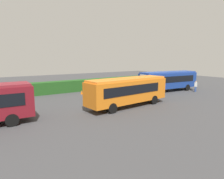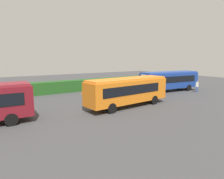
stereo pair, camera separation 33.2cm
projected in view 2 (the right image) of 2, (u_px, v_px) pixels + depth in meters
The scene contains 7 objects.
ground_plane at pixel (104, 106), 21.34m from camera, with size 86.36×86.36×0.00m, color #424244.
bus_orange at pixel (128, 90), 21.03m from camera, with size 10.09×3.14×3.10m.
bus_blue at pixel (169, 80), 30.74m from camera, with size 10.30×3.46×3.10m.
person_left at pixel (130, 93), 24.28m from camera, with size 0.53×0.48×1.82m.
person_center at pixel (197, 86), 30.26m from camera, with size 0.44×0.46×1.69m.
hedge_row at pixel (68, 86), 30.27m from camera, with size 55.18×1.72×1.75m, color #23561E.
traffic_cone at pixel (82, 92), 28.39m from camera, with size 0.36×0.36×0.60m, color orange.
Camera 2 is at (-10.69, -17.83, 5.23)m, focal length 31.23 mm.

